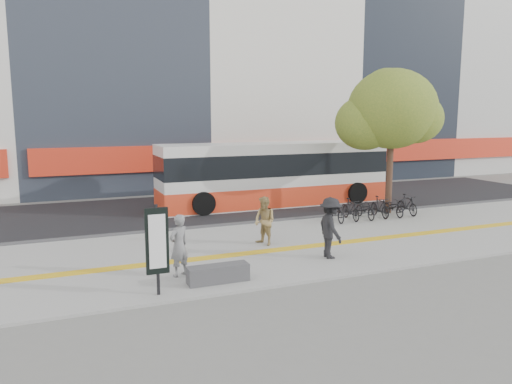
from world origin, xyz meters
name	(u,v)px	position (x,y,z in m)	size (l,w,h in m)	color
ground	(288,261)	(0.00, 0.00, 0.00)	(120.00, 120.00, 0.00)	slate
sidewalk	(268,248)	(0.00, 1.50, 0.04)	(40.00, 7.00, 0.08)	gray
tactile_strip	(274,250)	(0.00, 1.00, 0.09)	(40.00, 0.45, 0.01)	gold
street	(203,208)	(0.00, 9.00, 0.03)	(40.00, 8.00, 0.06)	black
curb	(232,225)	(0.00, 5.00, 0.07)	(40.00, 0.25, 0.14)	#39393B
bench	(218,274)	(-2.60, -1.20, 0.30)	(1.60, 0.45, 0.45)	#39393B
signboard	(157,242)	(-4.20, -1.51, 1.37)	(0.55, 0.10, 2.20)	black
street_tree	(390,111)	(7.18, 4.82, 4.51)	(4.40, 3.80, 6.31)	#3B251B
bus	(275,176)	(3.43, 8.50, 1.46)	(11.17, 2.65, 2.97)	silver
bicycle_row	(372,208)	(5.85, 4.00, 0.49)	(4.18, 1.55, 0.88)	black
seated_woman	(179,245)	(-3.40, -0.33, 0.92)	(0.61, 0.40, 1.68)	black
pedestrian_tan	(265,221)	(-0.02, 1.75, 0.89)	(0.78, 0.61, 1.61)	#A18751
pedestrian_dark	(330,228)	(1.21, -0.37, 1.00)	(1.19, 0.68, 1.84)	black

